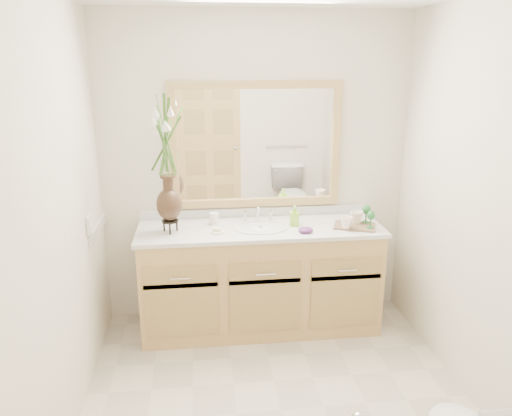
{
  "coord_description": "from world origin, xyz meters",
  "views": [
    {
      "loc": [
        -0.45,
        -2.51,
        2.05
      ],
      "look_at": [
        -0.08,
        0.65,
        1.09
      ],
      "focal_mm": 35.0,
      "sensor_mm": 36.0,
      "label": 1
    }
  ],
  "objects": [
    {
      "name": "floor",
      "position": [
        0.0,
        0.0,
        0.0
      ],
      "size": [
        2.6,
        2.6,
        0.0
      ],
      "primitive_type": "plane",
      "color": "#BEB4A2",
      "rests_on": "ground"
    },
    {
      "name": "wall_back",
      "position": [
        0.0,
        1.3,
        1.2
      ],
      "size": [
        2.4,
        0.02,
        2.4
      ],
      "primitive_type": "cube",
      "color": "white",
      "rests_on": "floor"
    },
    {
      "name": "wall_front",
      "position": [
        0.0,
        -1.3,
        1.2
      ],
      "size": [
        2.4,
        0.02,
        2.4
      ],
      "primitive_type": "cube",
      "color": "white",
      "rests_on": "floor"
    },
    {
      "name": "wall_left",
      "position": [
        -1.2,
        0.0,
        1.2
      ],
      "size": [
        0.02,
        2.6,
        2.4
      ],
      "primitive_type": "cube",
      "color": "white",
      "rests_on": "floor"
    },
    {
      "name": "wall_right",
      "position": [
        1.2,
        0.0,
        1.2
      ],
      "size": [
        0.02,
        2.6,
        2.4
      ],
      "primitive_type": "cube",
      "color": "white",
      "rests_on": "floor"
    },
    {
      "name": "vanity",
      "position": [
        0.0,
        1.01,
        0.4
      ],
      "size": [
        1.8,
        0.55,
        0.8
      ],
      "color": "tan",
      "rests_on": "floor"
    },
    {
      "name": "counter",
      "position": [
        0.0,
        1.01,
        0.82
      ],
      "size": [
        1.84,
        0.57,
        0.03
      ],
      "primitive_type": "cube",
      "color": "silver",
      "rests_on": "vanity"
    },
    {
      "name": "sink",
      "position": [
        0.0,
        1.0,
        0.78
      ],
      "size": [
        0.38,
        0.34,
        0.23
      ],
      "color": "white",
      "rests_on": "counter"
    },
    {
      "name": "mirror",
      "position": [
        0.0,
        1.28,
        1.41
      ],
      "size": [
        1.32,
        0.04,
        0.97
      ],
      "color": "white",
      "rests_on": "wall_back"
    },
    {
      "name": "switch_plate",
      "position": [
        -1.19,
        0.76,
        0.98
      ],
      "size": [
        0.02,
        0.12,
        0.12
      ],
      "primitive_type": "cube",
      "color": "white",
      "rests_on": "wall_left"
    },
    {
      "name": "flower_vase",
      "position": [
        -0.67,
        0.98,
        1.43
      ],
      "size": [
        0.21,
        0.21,
        0.88
      ],
      "rotation": [
        0.0,
        0.0,
        0.26
      ],
      "color": "black",
      "rests_on": "counter"
    },
    {
      "name": "tumbler",
      "position": [
        -0.34,
        1.12,
        0.87
      ],
      "size": [
        0.07,
        0.07,
        0.09
      ],
      "primitive_type": "cylinder",
      "color": "white",
      "rests_on": "counter"
    },
    {
      "name": "soap_dish",
      "position": [
        -0.33,
        0.93,
        0.84
      ],
      "size": [
        0.11,
        0.11,
        0.03
      ],
      "color": "white",
      "rests_on": "counter"
    },
    {
      "name": "soap_bottle",
      "position": [
        0.26,
        1.03,
        0.9
      ],
      "size": [
        0.07,
        0.07,
        0.14
      ],
      "primitive_type": "imported",
      "rotation": [
        0.0,
        0.0,
        -0.16
      ],
      "color": "#9DEB37",
      "rests_on": "counter"
    },
    {
      "name": "purple_dish",
      "position": [
        0.31,
        0.85,
        0.85
      ],
      "size": [
        0.12,
        0.1,
        0.04
      ],
      "primitive_type": "ellipsoid",
      "rotation": [
        0.0,
        0.0,
        -0.12
      ],
      "color": "#60246E",
      "rests_on": "counter"
    },
    {
      "name": "tray",
      "position": [
        0.7,
        0.93,
        0.84
      ],
      "size": [
        0.35,
        0.3,
        0.02
      ],
      "primitive_type": "cube",
      "rotation": [
        0.0,
        0.0,
        -0.37
      ],
      "color": "brown",
      "rests_on": "counter"
    },
    {
      "name": "mug_left",
      "position": [
        0.62,
        0.88,
        0.89
      ],
      "size": [
        0.12,
        0.11,
        0.09
      ],
      "primitive_type": "imported",
      "rotation": [
        0.0,
        0.0,
        -0.39
      ],
      "color": "white",
      "rests_on": "tray"
    },
    {
      "name": "mug_right",
      "position": [
        0.73,
        0.98,
        0.89
      ],
      "size": [
        0.13,
        0.13,
        0.1
      ],
      "primitive_type": "imported",
      "rotation": [
        0.0,
        0.0,
        0.65
      ],
      "color": "white",
      "rests_on": "tray"
    },
    {
      "name": "goblet_front",
      "position": [
        0.8,
        0.86,
        0.93
      ],
      "size": [
        0.06,
        0.06,
        0.13
      ],
      "color": "#246C30",
      "rests_on": "tray"
    },
    {
      "name": "goblet_back",
      "position": [
        0.81,
        0.99,
        0.94
      ],
      "size": [
        0.06,
        0.06,
        0.14
      ],
      "color": "#246C30",
      "rests_on": "tray"
    }
  ]
}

